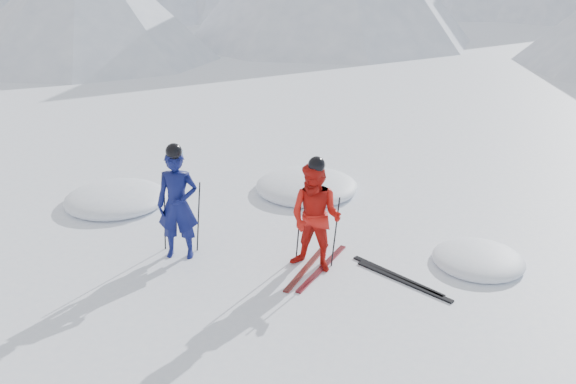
# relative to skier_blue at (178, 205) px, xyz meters

# --- Properties ---
(ground) EXTENTS (160.00, 160.00, 0.00)m
(ground) POSITION_rel_skier_blue_xyz_m (3.37, -0.10, -0.92)
(ground) COLOR white
(ground) RESTS_ON ground
(skier_blue) EXTENTS (0.72, 0.51, 1.84)m
(skier_blue) POSITION_rel_skier_blue_xyz_m (0.00, 0.00, 0.00)
(skier_blue) COLOR #0D134E
(skier_blue) RESTS_ON ground
(skier_red) EXTENTS (1.01, 0.88, 1.77)m
(skier_red) POSITION_rel_skier_blue_xyz_m (2.24, -0.04, -0.04)
(skier_red) COLOR red
(skier_red) RESTS_ON ground
(pole_blue_left) EXTENTS (0.12, 0.09, 1.22)m
(pole_blue_left) POSITION_rel_skier_blue_xyz_m (-0.30, 0.15, -0.31)
(pole_blue_left) COLOR black
(pole_blue_left) RESTS_ON ground
(pole_blue_right) EXTENTS (0.12, 0.07, 1.22)m
(pole_blue_right) POSITION_rel_skier_blue_xyz_m (0.25, 0.25, -0.31)
(pole_blue_right) COLOR black
(pole_blue_right) RESTS_ON ground
(pole_red_left) EXTENTS (0.12, 0.09, 1.18)m
(pole_red_left) POSITION_rel_skier_blue_xyz_m (1.94, 0.21, -0.33)
(pole_red_left) COLOR black
(pole_red_left) RESTS_ON ground
(pole_red_right) EXTENTS (0.12, 0.08, 1.18)m
(pole_red_right) POSITION_rel_skier_blue_xyz_m (2.54, 0.11, -0.33)
(pole_red_right) COLOR black
(pole_red_right) RESTS_ON ground
(ski_worn_left) EXTENTS (0.50, 1.67, 0.03)m
(ski_worn_left) POSITION_rel_skier_blue_xyz_m (2.12, -0.04, -0.90)
(ski_worn_left) COLOR black
(ski_worn_left) RESTS_ON ground
(ski_worn_right) EXTENTS (0.61, 1.65, 0.03)m
(ski_worn_right) POSITION_rel_skier_blue_xyz_m (2.36, -0.04, -0.90)
(ski_worn_right) COLOR black
(ski_worn_right) RESTS_ON ground
(ski_loose_a) EXTENTS (1.42, 1.08, 0.03)m
(ski_loose_a) POSITION_rel_skier_blue_xyz_m (3.54, -0.09, -0.90)
(ski_loose_a) COLOR black
(ski_loose_a) RESTS_ON ground
(ski_loose_b) EXTENTS (1.46, 1.03, 0.03)m
(ski_loose_b) POSITION_rel_skier_blue_xyz_m (3.64, -0.24, -0.90)
(ski_loose_b) COLOR black
(ski_loose_b) RESTS_ON ground
(snow_lumps) EXTENTS (8.61, 4.47, 0.47)m
(snow_lumps) POSITION_rel_skier_blue_xyz_m (0.69, 2.33, -0.92)
(snow_lumps) COLOR white
(snow_lumps) RESTS_ON ground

